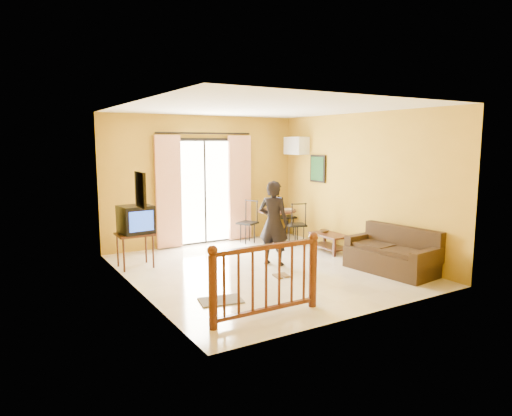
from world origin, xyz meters
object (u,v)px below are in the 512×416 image
standing_person (274,223)px  sofa (393,255)px  coffee_table (329,240)px  dining_table (277,216)px  television (136,219)px

standing_person → sofa: bearing=-167.8°
coffee_table → sofa: bearing=-90.0°
coffee_table → standing_person: size_ratio=0.54×
standing_person → coffee_table: bearing=-115.4°
dining_table → coffee_table: dining_table is taller
dining_table → standing_person: size_ratio=0.55×
sofa → coffee_table: bearing=83.2°
television → dining_table: (3.37, 0.52, -0.31)m
television → standing_person: (2.19, -1.12, -0.10)m
dining_table → sofa: sofa is taller
television → standing_person: size_ratio=0.39×
television → coffee_table: 3.87m
dining_table → coffee_table: 1.49m
dining_table → sofa: (0.36, -3.09, -0.27)m
dining_table → coffee_table: (0.35, -1.41, -0.32)m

